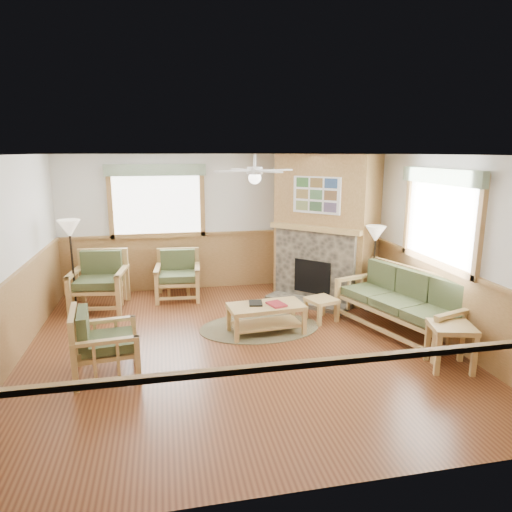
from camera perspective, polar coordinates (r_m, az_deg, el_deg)
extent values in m
cube|color=brown|center=(6.76, -2.17, -11.06)|extent=(6.00, 6.00, 0.01)
cube|color=white|center=(6.18, -2.39, 12.52)|extent=(6.00, 6.00, 0.01)
cube|color=white|center=(9.26, -5.30, 4.22)|extent=(6.00, 0.02, 2.70)
cube|color=white|center=(3.54, 5.78, -10.34)|extent=(6.00, 0.02, 2.70)
cube|color=white|center=(6.57, -29.07, -0.97)|extent=(0.02, 6.00, 2.70)
cube|color=white|center=(7.42, 21.24, 1.22)|extent=(0.02, 6.00, 2.70)
cylinder|color=brown|center=(7.35, 0.44, -8.93)|extent=(2.41, 2.41, 0.01)
cube|color=maroon|center=(6.98, 2.58, -5.92)|extent=(0.30, 0.35, 0.03)
cube|color=black|center=(7.03, -0.05, -5.81)|extent=(0.24, 0.30, 0.03)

